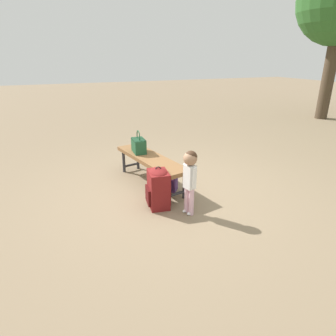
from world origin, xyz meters
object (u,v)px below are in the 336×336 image
(park_bench, at_px, (151,161))
(backpack_small, at_px, (169,179))
(backpack_large, at_px, (158,187))
(handbag, at_px, (139,145))
(child_standing, at_px, (190,173))

(park_bench, height_order, backpack_small, park_bench)
(backpack_large, bearing_deg, backpack_small, 140.75)
(handbag, height_order, child_standing, child_standing)
(park_bench, relative_size, child_standing, 1.93)
(child_standing, bearing_deg, handbag, -170.13)
(backpack_small, bearing_deg, park_bench, -153.04)
(child_standing, relative_size, backpack_small, 2.27)
(child_standing, height_order, backpack_large, child_standing)
(park_bench, bearing_deg, handbag, -161.85)
(handbag, relative_size, backpack_small, 0.98)
(park_bench, height_order, handbag, handbag)
(park_bench, xyz_separation_m, handbag, (-0.30, -0.10, 0.18))
(backpack_large, bearing_deg, park_bench, 168.13)
(handbag, distance_m, child_standing, 1.40)
(park_bench, xyz_separation_m, child_standing, (1.08, 0.14, 0.17))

